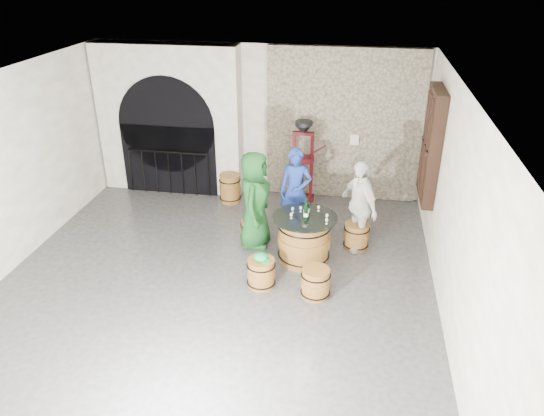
% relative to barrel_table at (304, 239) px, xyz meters
% --- Properties ---
extents(ground, '(8.00, 8.00, 0.00)m').
position_rel_barrel_table_xyz_m(ground, '(-1.33, -1.17, -0.42)').
color(ground, '#2F3032').
rests_on(ground, ground).
extents(wall_back, '(8.00, 0.00, 8.00)m').
position_rel_barrel_table_xyz_m(wall_back, '(-1.33, 2.83, 1.18)').
color(wall_back, white).
rests_on(wall_back, ground).
extents(wall_right, '(0.00, 8.00, 8.00)m').
position_rel_barrel_table_xyz_m(wall_right, '(2.17, -1.17, 1.18)').
color(wall_right, white).
rests_on(wall_right, ground).
extents(ceiling, '(8.00, 8.00, 0.00)m').
position_rel_barrel_table_xyz_m(ceiling, '(-1.33, -1.17, 2.78)').
color(ceiling, beige).
rests_on(ceiling, wall_back).
extents(stone_facing_panel, '(3.20, 0.12, 3.18)m').
position_rel_barrel_table_xyz_m(stone_facing_panel, '(0.47, 2.77, 1.18)').
color(stone_facing_panel, gray).
rests_on(stone_facing_panel, ground).
extents(arched_opening, '(3.10, 0.60, 3.19)m').
position_rel_barrel_table_xyz_m(arched_opening, '(-3.23, 2.57, 1.16)').
color(arched_opening, white).
rests_on(arched_opening, ground).
extents(shuttered_window, '(0.23, 1.10, 2.00)m').
position_rel_barrel_table_xyz_m(shuttered_window, '(2.05, 1.23, 1.38)').
color(shuttered_window, black).
rests_on(shuttered_window, wall_right).
extents(barrel_table, '(1.10, 1.10, 0.85)m').
position_rel_barrel_table_xyz_m(barrel_table, '(0.00, 0.00, 0.00)').
color(barrel_table, brown).
rests_on(barrel_table, ground).
extents(barrel_stool_left, '(0.47, 0.47, 0.49)m').
position_rel_barrel_table_xyz_m(barrel_stool_left, '(-0.98, 0.41, -0.18)').
color(barrel_stool_left, brown).
rests_on(barrel_stool_left, ground).
extents(barrel_stool_far, '(0.47, 0.47, 0.49)m').
position_rel_barrel_table_xyz_m(barrel_stool_far, '(-0.29, 1.02, -0.18)').
color(barrel_stool_far, brown).
rests_on(barrel_stool_far, ground).
extents(barrel_stool_right, '(0.47, 0.47, 0.49)m').
position_rel_barrel_table_xyz_m(barrel_stool_right, '(0.89, 0.58, -0.18)').
color(barrel_stool_right, brown).
rests_on(barrel_stool_right, ground).
extents(barrel_stool_near_right, '(0.47, 0.47, 0.49)m').
position_rel_barrel_table_xyz_m(barrel_stool_near_right, '(0.30, -1.02, -0.18)').
color(barrel_stool_near_right, brown).
rests_on(barrel_stool_near_right, ground).
extents(barrel_stool_near_left, '(0.47, 0.47, 0.49)m').
position_rel_barrel_table_xyz_m(barrel_stool_near_left, '(-0.58, -0.89, -0.18)').
color(barrel_stool_near_left, brown).
rests_on(barrel_stool_near_left, ground).
extents(green_cap, '(0.26, 0.22, 0.12)m').
position_rel_barrel_table_xyz_m(green_cap, '(-0.58, -0.89, 0.11)').
color(green_cap, '#0D9341').
rests_on(green_cap, barrel_stool_near_left).
extents(person_green, '(0.58, 0.88, 1.80)m').
position_rel_barrel_table_xyz_m(person_green, '(-0.94, 0.39, 0.48)').
color(person_green, '#134419').
rests_on(person_green, ground).
extents(person_blue, '(0.63, 0.44, 1.66)m').
position_rel_barrel_table_xyz_m(person_blue, '(-0.29, 1.05, 0.41)').
color(person_blue, navy).
rests_on(person_blue, ground).
extents(person_white, '(0.90, 1.05, 1.69)m').
position_rel_barrel_table_xyz_m(person_white, '(0.88, 0.58, 0.42)').
color(person_white, silver).
rests_on(person_white, ground).
extents(wine_bottle_left, '(0.08, 0.08, 0.32)m').
position_rel_barrel_table_xyz_m(wine_bottle_left, '(0.01, 0.01, 0.56)').
color(wine_bottle_left, black).
rests_on(wine_bottle_left, barrel_table).
extents(wine_bottle_center, '(0.08, 0.08, 0.32)m').
position_rel_barrel_table_xyz_m(wine_bottle_center, '(0.03, -0.11, 0.56)').
color(wine_bottle_center, black).
rests_on(wine_bottle_center, barrel_table).
extents(wine_bottle_right, '(0.08, 0.08, 0.32)m').
position_rel_barrel_table_xyz_m(wine_bottle_right, '(0.03, 0.06, 0.56)').
color(wine_bottle_right, black).
rests_on(wine_bottle_right, barrel_table).
extents(tasting_glass_a, '(0.05, 0.05, 0.10)m').
position_rel_barrel_table_xyz_m(tasting_glass_a, '(-0.22, -0.10, 0.48)').
color(tasting_glass_a, '#B86C23').
rests_on(tasting_glass_a, barrel_table).
extents(tasting_glass_b, '(0.05, 0.05, 0.10)m').
position_rel_barrel_table_xyz_m(tasting_glass_b, '(0.37, -0.03, 0.48)').
color(tasting_glass_b, '#B86C23').
rests_on(tasting_glass_b, barrel_table).
extents(tasting_glass_c, '(0.05, 0.05, 0.10)m').
position_rel_barrel_table_xyz_m(tasting_glass_c, '(-0.09, 0.18, 0.48)').
color(tasting_glass_c, '#B86C23').
rests_on(tasting_glass_c, barrel_table).
extents(tasting_glass_d, '(0.05, 0.05, 0.10)m').
position_rel_barrel_table_xyz_m(tasting_glass_d, '(0.21, 0.25, 0.48)').
color(tasting_glass_d, '#B86C23').
rests_on(tasting_glass_d, barrel_table).
extents(tasting_glass_e, '(0.05, 0.05, 0.10)m').
position_rel_barrel_table_xyz_m(tasting_glass_e, '(0.38, -0.19, 0.48)').
color(tasting_glass_e, '#B86C23').
rests_on(tasting_glass_e, barrel_table).
extents(tasting_glass_f, '(0.05, 0.05, 0.10)m').
position_rel_barrel_table_xyz_m(tasting_glass_f, '(-0.22, 0.12, 0.48)').
color(tasting_glass_f, '#B86C23').
rests_on(tasting_glass_f, barrel_table).
extents(side_barrel, '(0.47, 0.47, 0.62)m').
position_rel_barrel_table_xyz_m(side_barrel, '(-1.83, 2.09, -0.11)').
color(side_barrel, brown).
rests_on(side_barrel, ground).
extents(corking_press, '(0.73, 0.41, 1.77)m').
position_rel_barrel_table_xyz_m(corking_press, '(-0.31, 2.39, 0.61)').
color(corking_press, '#540E18').
rests_on(corking_press, ground).
extents(control_box, '(0.18, 0.10, 0.22)m').
position_rel_barrel_table_xyz_m(control_box, '(0.72, 2.69, 0.93)').
color(control_box, silver).
rests_on(control_box, wall_back).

